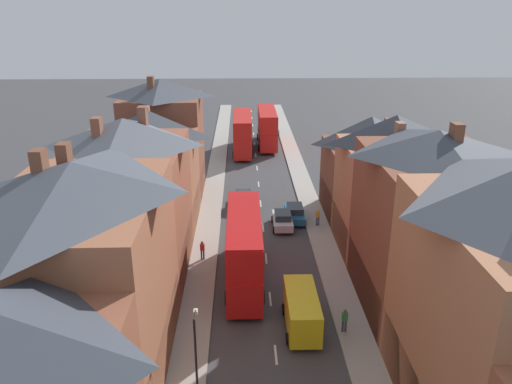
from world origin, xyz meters
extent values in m
cube|color=#A8A399|center=(-5.10, 38.00, 0.07)|extent=(2.20, 104.00, 0.14)
cube|color=#A8A399|center=(5.10, 38.00, 0.07)|extent=(2.20, 104.00, 0.14)
cube|color=silver|center=(0.00, 12.00, 0.01)|extent=(0.14, 1.80, 0.01)
cube|color=silver|center=(0.00, 18.00, 0.01)|extent=(0.14, 1.80, 0.01)
cube|color=silver|center=(0.00, 24.00, 0.01)|extent=(0.14, 1.80, 0.01)
cube|color=silver|center=(0.00, 30.00, 0.01)|extent=(0.14, 1.80, 0.01)
cube|color=silver|center=(0.00, 36.00, 0.01)|extent=(0.14, 1.80, 0.01)
cube|color=silver|center=(0.00, 42.00, 0.01)|extent=(0.14, 1.80, 0.01)
cube|color=silver|center=(0.00, 48.00, 0.01)|extent=(0.14, 1.80, 0.01)
cube|color=silver|center=(0.00, 54.00, 0.01)|extent=(0.14, 1.80, 0.01)
cube|color=silver|center=(0.00, 60.00, 0.01)|extent=(0.14, 1.80, 0.01)
cube|color=silver|center=(0.00, 66.00, 0.01)|extent=(0.14, 1.80, 0.01)
cube|color=silver|center=(0.00, 72.00, 0.01)|extent=(0.14, 1.80, 0.01)
cube|color=silver|center=(0.00, 78.00, 0.01)|extent=(0.14, 1.80, 0.01)
cube|color=silver|center=(0.00, 84.00, 0.01)|extent=(0.14, 1.80, 0.01)
cube|color=#A36042|center=(-10.20, 11.03, 5.37)|extent=(8.00, 11.93, 10.75)
cube|color=#1E5133|center=(-6.26, 11.03, 1.60)|extent=(0.12, 10.97, 3.20)
pyramid|color=#474C56|center=(-10.20, 11.03, 11.56)|extent=(8.00, 11.93, 1.63)
cube|color=brown|center=(-11.79, 11.30, 12.24)|extent=(0.60, 0.90, 1.36)
cube|color=brown|center=(-11.28, 13.35, 12.13)|extent=(0.60, 0.90, 1.13)
cube|color=#935138|center=(-10.20, 22.23, 5.05)|extent=(8.00, 10.46, 10.11)
cube|color=olive|center=(-6.26, 22.23, 1.60)|extent=(0.12, 9.63, 3.20)
pyramid|color=#565B66|center=(-10.20, 22.23, 11.10)|extent=(8.00, 10.46, 1.99)
cube|color=brown|center=(-9.07, 23.72, 11.86)|extent=(0.60, 0.90, 1.51)
cube|color=brown|center=(-11.65, 21.03, 11.75)|extent=(0.60, 0.90, 1.30)
cube|color=#A36042|center=(-10.20, 31.61, 4.12)|extent=(8.00, 8.31, 8.25)
cube|color=#1E5133|center=(-6.26, 31.61, 1.60)|extent=(0.12, 7.64, 3.20)
pyramid|color=#383D47|center=(-10.20, 31.61, 9.50)|extent=(8.00, 8.31, 2.51)
cube|color=#99664C|center=(-10.66, 33.34, 10.14)|extent=(0.60, 0.90, 1.28)
cube|color=brown|center=(-10.20, 39.45, 5.31)|extent=(8.00, 7.36, 10.63)
cube|color=#1E5133|center=(-6.26, 39.45, 1.60)|extent=(0.12, 6.77, 3.20)
pyramid|color=#474C56|center=(-10.20, 39.45, 11.52)|extent=(8.00, 7.36, 1.80)
cube|color=brown|center=(-10.91, 38.31, 12.17)|extent=(0.60, 0.90, 1.29)
cube|color=#B2704C|center=(10.20, 6.48, 5.61)|extent=(8.00, 11.40, 11.23)
cube|color=brown|center=(10.20, 17.12, 5.36)|extent=(8.00, 9.87, 10.73)
cube|color=maroon|center=(6.26, 17.12, 1.60)|extent=(0.12, 9.08, 3.20)
pyramid|color=#383D47|center=(10.20, 17.12, 11.53)|extent=(8.00, 9.87, 1.61)
cube|color=brown|center=(10.96, 16.52, 12.21)|extent=(0.60, 0.90, 1.35)
cube|color=#B2704C|center=(10.20, 25.64, 4.57)|extent=(8.00, 7.17, 9.13)
cube|color=maroon|center=(6.26, 25.64, 1.60)|extent=(0.12, 6.59, 3.20)
pyramid|color=#383D47|center=(10.20, 25.64, 10.30)|extent=(8.00, 7.17, 2.35)
cube|color=#99664C|center=(9.82, 23.57, 10.84)|extent=(0.60, 0.90, 1.06)
cube|color=brown|center=(10.20, 32.99, 3.57)|extent=(8.00, 7.54, 7.14)
cube|color=maroon|center=(6.26, 32.99, 1.60)|extent=(0.12, 6.93, 3.20)
pyramid|color=#474C56|center=(10.20, 32.99, 8.47)|extent=(8.00, 7.54, 2.65)
cube|color=brown|center=(11.09, 30.73, 9.26)|extent=(0.60, 0.90, 1.59)
cube|color=red|center=(1.80, 58.74, 1.65)|extent=(2.44, 10.80, 2.50)
cube|color=red|center=(1.80, 58.74, 4.05)|extent=(2.44, 10.58, 2.30)
cube|color=red|center=(1.80, 58.74, 5.25)|extent=(2.39, 10.37, 0.10)
cube|color=#28333D|center=(1.80, 64.09, 1.85)|extent=(2.20, 0.10, 1.20)
cube|color=#28333D|center=(1.80, 64.09, 4.15)|extent=(2.20, 0.10, 1.10)
cube|color=#28333D|center=(0.61, 58.74, 1.90)|extent=(0.06, 9.18, 0.90)
cube|color=#28333D|center=(0.61, 58.74, 4.15)|extent=(0.06, 9.18, 0.90)
cube|color=yellow|center=(1.80, 64.09, 4.95)|extent=(1.34, 0.08, 0.32)
cylinder|color=black|center=(0.58, 62.09, 0.50)|extent=(0.30, 1.00, 1.00)
cylinder|color=black|center=(3.02, 62.09, 0.50)|extent=(0.30, 1.00, 1.00)
cylinder|color=black|center=(0.58, 55.77, 0.50)|extent=(0.30, 1.00, 1.00)
cylinder|color=black|center=(3.02, 55.77, 0.50)|extent=(0.30, 1.00, 1.00)
cube|color=red|center=(-1.80, 55.34, 1.65)|extent=(2.44, 10.80, 2.50)
cube|color=red|center=(-1.80, 55.34, 4.05)|extent=(2.44, 10.58, 2.30)
cube|color=red|center=(-1.80, 55.34, 5.25)|extent=(2.39, 10.37, 0.10)
cube|color=#28333D|center=(-1.80, 60.69, 1.85)|extent=(2.20, 0.10, 1.20)
cube|color=#28333D|center=(-1.80, 60.69, 4.15)|extent=(2.20, 0.10, 1.10)
cube|color=#28333D|center=(-2.99, 55.34, 1.90)|extent=(0.06, 9.18, 0.90)
cube|color=#28333D|center=(-2.99, 55.34, 4.15)|extent=(0.06, 9.18, 0.90)
cube|color=yellow|center=(-1.80, 60.69, 4.95)|extent=(1.34, 0.08, 0.32)
cylinder|color=black|center=(-3.02, 58.69, 0.50)|extent=(0.30, 1.00, 1.00)
cylinder|color=black|center=(-0.58, 58.69, 0.50)|extent=(0.30, 1.00, 1.00)
cylinder|color=black|center=(-3.02, 52.37, 0.50)|extent=(0.30, 1.00, 1.00)
cylinder|color=black|center=(-0.58, 52.37, 0.50)|extent=(0.30, 1.00, 1.00)
cube|color=red|center=(-1.80, 20.44, 1.65)|extent=(2.44, 10.80, 2.50)
cube|color=red|center=(-1.80, 20.44, 4.05)|extent=(2.44, 10.58, 2.30)
cube|color=red|center=(-1.80, 20.44, 5.25)|extent=(2.39, 10.37, 0.10)
cube|color=#28333D|center=(-1.80, 25.79, 1.85)|extent=(2.20, 0.10, 1.20)
cube|color=#28333D|center=(-1.80, 25.79, 4.15)|extent=(2.20, 0.10, 1.10)
cube|color=#28333D|center=(-2.99, 20.44, 1.90)|extent=(0.06, 9.18, 0.90)
cube|color=#28333D|center=(-2.99, 20.44, 4.15)|extent=(0.06, 9.18, 0.90)
cube|color=yellow|center=(-1.80, 25.79, 4.95)|extent=(1.34, 0.08, 0.32)
cylinder|color=black|center=(-3.02, 23.78, 0.50)|extent=(0.30, 1.00, 1.00)
cylinder|color=black|center=(-0.58, 23.78, 0.50)|extent=(0.30, 1.00, 1.00)
cylinder|color=black|center=(-3.02, 17.47, 0.50)|extent=(0.30, 1.00, 1.00)
cylinder|color=black|center=(-0.58, 17.47, 0.50)|extent=(0.30, 1.00, 1.00)
cube|color=gray|center=(3.10, 66.36, 0.66)|extent=(1.70, 4.24, 0.69)
cube|color=#28333D|center=(3.10, 66.15, 1.30)|extent=(1.46, 2.12, 0.60)
cylinder|color=black|center=(2.25, 67.67, 0.31)|extent=(0.20, 0.62, 0.62)
cylinder|color=black|center=(3.95, 67.67, 0.31)|extent=(0.20, 0.62, 0.62)
cylinder|color=black|center=(2.25, 65.04, 0.31)|extent=(0.20, 0.62, 0.62)
cylinder|color=black|center=(3.95, 65.04, 0.31)|extent=(0.20, 0.62, 0.62)
cube|color=#236093|center=(3.10, 31.68, 0.64)|extent=(1.70, 4.24, 0.66)
cube|color=#28333D|center=(3.10, 31.47, 1.27)|extent=(1.46, 2.12, 0.60)
cylinder|color=black|center=(2.25, 33.00, 0.31)|extent=(0.20, 0.62, 0.62)
cylinder|color=black|center=(3.95, 33.00, 0.31)|extent=(0.20, 0.62, 0.62)
cylinder|color=black|center=(2.25, 30.37, 0.31)|extent=(0.20, 0.62, 0.62)
cylinder|color=black|center=(3.95, 30.37, 0.31)|extent=(0.20, 0.62, 0.62)
cube|color=black|center=(-1.80, 35.46, 0.64)|extent=(1.70, 4.26, 0.67)
cube|color=#28333D|center=(-1.80, 35.25, 1.28)|extent=(1.46, 2.13, 0.60)
cylinder|color=black|center=(-2.65, 36.78, 0.31)|extent=(0.20, 0.62, 0.62)
cylinder|color=black|center=(-0.95, 36.78, 0.31)|extent=(0.20, 0.62, 0.62)
cylinder|color=black|center=(-2.65, 34.14, 0.31)|extent=(0.20, 0.62, 0.62)
cylinder|color=black|center=(-0.95, 34.14, 0.31)|extent=(0.20, 0.62, 0.62)
cube|color=silver|center=(1.80, 30.02, 0.66)|extent=(1.70, 3.91, 0.70)
cube|color=#28333D|center=(1.80, 29.83, 1.31)|extent=(1.46, 1.96, 0.60)
cylinder|color=black|center=(0.95, 31.24, 0.31)|extent=(0.20, 0.62, 0.62)
cylinder|color=black|center=(2.65, 31.24, 0.31)|extent=(0.20, 0.62, 0.62)
cylinder|color=black|center=(0.95, 28.81, 0.31)|extent=(0.20, 0.62, 0.62)
cylinder|color=black|center=(2.65, 28.81, 0.31)|extent=(0.20, 0.62, 0.62)
cube|color=yellow|center=(1.80, 14.59, 1.36)|extent=(1.96, 5.20, 2.10)
cube|color=#28333D|center=(1.80, 17.14, 1.66)|extent=(1.76, 0.10, 0.90)
cylinder|color=black|center=(0.82, 16.15, 0.36)|extent=(0.24, 0.72, 0.72)
cylinder|color=black|center=(2.78, 16.15, 0.36)|extent=(0.24, 0.72, 0.72)
cylinder|color=black|center=(0.82, 13.03, 0.36)|extent=(0.24, 0.72, 0.72)
cylinder|color=black|center=(2.78, 13.03, 0.36)|extent=(0.24, 0.72, 0.72)
cylinder|color=#3D4256|center=(4.34, 13.94, 0.56)|extent=(0.14, 0.14, 0.84)
cylinder|color=#3D4256|center=(4.52, 13.94, 0.56)|extent=(0.14, 0.14, 0.84)
cube|color=#338447|center=(4.43, 13.94, 1.25)|extent=(0.36, 0.22, 0.54)
sphere|color=brown|center=(4.43, 13.94, 1.64)|extent=(0.22, 0.22, 0.22)
cylinder|color=#3D4256|center=(-5.24, 23.74, 0.56)|extent=(0.14, 0.14, 0.84)
cylinder|color=#3D4256|center=(-5.06, 23.74, 0.56)|extent=(0.14, 0.14, 0.84)
cube|color=red|center=(-5.15, 23.74, 1.25)|extent=(0.36, 0.22, 0.54)
sphere|color=brown|center=(-5.15, 23.74, 1.64)|extent=(0.22, 0.22, 0.22)
cylinder|color=#3D4256|center=(5.01, 30.09, 0.56)|extent=(0.14, 0.14, 0.84)
cylinder|color=#3D4256|center=(5.19, 30.09, 0.56)|extent=(0.14, 0.14, 0.84)
cube|color=gold|center=(5.10, 30.09, 1.25)|extent=(0.36, 0.22, 0.54)
sphere|color=tan|center=(5.10, 30.09, 1.64)|extent=(0.22, 0.22, 0.22)
cylinder|color=black|center=(-4.25, 7.81, 2.75)|extent=(0.12, 0.12, 5.50)
cylinder|color=black|center=(-4.25, 8.26, 5.40)|extent=(0.08, 0.90, 0.08)
cube|color=beige|center=(-4.25, 8.71, 5.32)|extent=(0.20, 0.32, 0.20)
camera|label=1|loc=(-1.88, -12.24, 19.50)|focal=35.00mm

